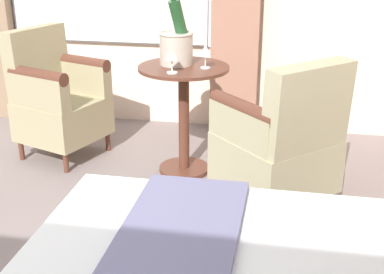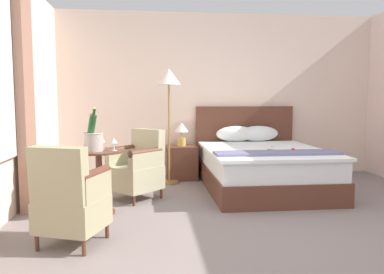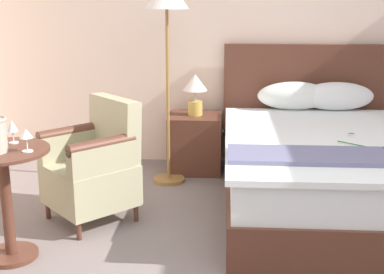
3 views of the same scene
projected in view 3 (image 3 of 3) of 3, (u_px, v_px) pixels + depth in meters
wall_headboard_side at (268, 22)px, 5.02m from camera, size 5.46×0.12×2.72m
bed at (329, 165)px, 4.16m from camera, size 1.66×2.18×1.17m
nightstand at (195, 143)px, 5.01m from camera, size 0.51×0.45×0.54m
bedside_lamp at (195, 89)px, 4.87m from camera, size 0.22×0.22×0.38m
floor_lamp_brass at (167, 10)px, 4.39m from camera, size 0.36×0.36×1.75m
side_table_round at (6, 192)px, 3.30m from camera, size 0.57×0.57×0.72m
wine_glass_near_bucket at (26, 135)px, 3.16m from camera, size 0.08×0.08×0.14m
wine_glass_near_edge at (12, 127)px, 3.33m from camera, size 0.07×0.07×0.15m
armchair_by_window at (94, 167)px, 3.89m from camera, size 0.78×0.78×0.90m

